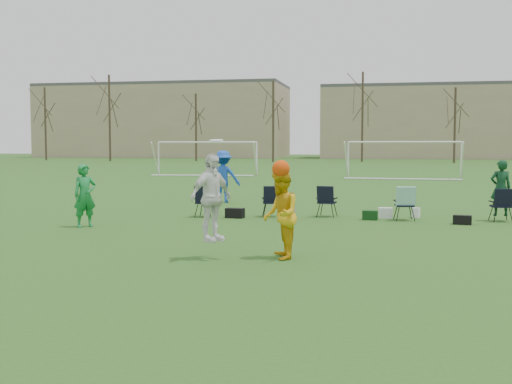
% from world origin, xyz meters
% --- Properties ---
extents(ground, '(260.00, 260.00, 0.00)m').
position_xyz_m(ground, '(0.00, 0.00, 0.00)').
color(ground, '#2A541A').
rests_on(ground, ground).
extents(fielder_green_near, '(0.73, 0.74, 1.72)m').
position_xyz_m(fielder_green_near, '(-5.26, 4.66, 0.86)').
color(fielder_green_near, '#167E38').
rests_on(fielder_green_near, ground).
extents(fielder_blue, '(1.37, 0.88, 2.01)m').
position_xyz_m(fielder_blue, '(-3.38, 12.54, 1.00)').
color(fielder_blue, '#1848B8').
rests_on(fielder_blue, ground).
extents(center_contest, '(2.19, 1.35, 2.35)m').
position_xyz_m(center_contest, '(0.17, 0.75, 1.04)').
color(center_contest, white).
rests_on(center_contest, ground).
extents(sideline_setup, '(9.46, 1.80, 1.80)m').
position_xyz_m(sideline_setup, '(2.20, 8.10, 0.53)').
color(sideline_setup, '#0F381F').
rests_on(sideline_setup, ground).
extents(goal_left, '(7.39, 0.76, 2.46)m').
position_xyz_m(goal_left, '(-10.00, 34.00, 1.92)').
color(goal_left, white).
rests_on(goal_left, ground).
extents(goal_mid, '(7.40, 0.63, 2.46)m').
position_xyz_m(goal_mid, '(4.00, 32.00, 1.92)').
color(goal_mid, white).
rests_on(goal_mid, ground).
extents(tree_line, '(110.28, 3.28, 11.40)m').
position_xyz_m(tree_line, '(0.24, 69.85, 5.09)').
color(tree_line, '#382B21').
rests_on(tree_line, ground).
extents(building_row, '(126.00, 16.00, 13.00)m').
position_xyz_m(building_row, '(6.73, 96.00, 5.99)').
color(building_row, tan).
rests_on(building_row, ground).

